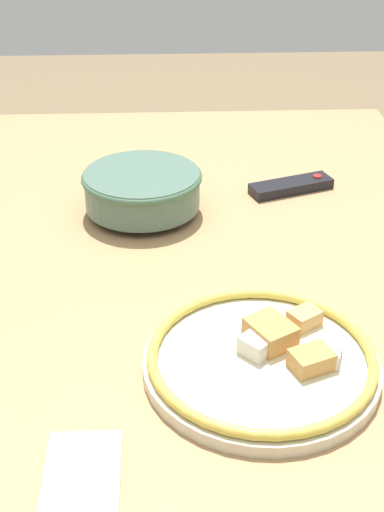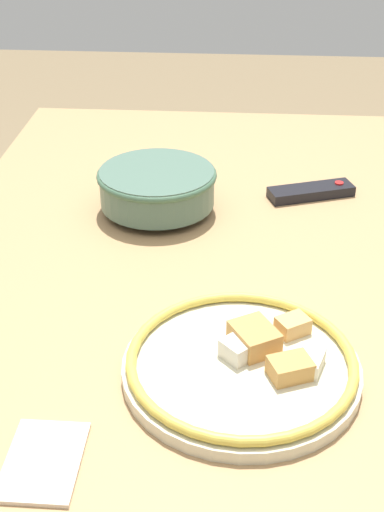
% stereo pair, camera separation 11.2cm
% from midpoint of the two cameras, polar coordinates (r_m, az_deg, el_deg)
% --- Properties ---
extents(dining_table, '(1.41, 0.96, 0.75)m').
position_cam_midpoint_polar(dining_table, '(1.24, 4.13, -3.32)').
color(dining_table, tan).
rests_on(dining_table, ground_plane).
extents(noodle_bowl, '(0.22, 0.22, 0.08)m').
position_cam_midpoint_polar(noodle_bowl, '(1.32, -0.38, 5.49)').
color(noodle_bowl, '#4C6B5B').
rests_on(noodle_bowl, dining_table).
extents(food_plate, '(0.31, 0.31, 0.05)m').
position_cam_midpoint_polar(food_plate, '(0.95, 7.57, -8.65)').
color(food_plate, beige).
rests_on(food_plate, dining_table).
extents(tv_remote, '(0.10, 0.17, 0.02)m').
position_cam_midpoint_polar(tv_remote, '(1.42, 11.76, 5.01)').
color(tv_remote, black).
rests_on(tv_remote, dining_table).
extents(folded_napkin, '(0.12, 0.09, 0.01)m').
position_cam_midpoint_polar(folded_napkin, '(0.85, -7.98, -16.10)').
color(folded_napkin, beige).
rests_on(folded_napkin, dining_table).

